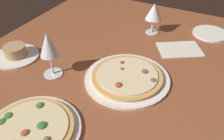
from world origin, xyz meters
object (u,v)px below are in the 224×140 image
object	(u,v)px
ramekin_on_saucer	(16,53)
side_plate	(210,33)
wine_glass_far	(154,12)
wine_glass_near	(48,46)
pizza_main	(127,77)
paper_menu	(180,49)
pizza_side	(32,130)

from	to	relation	value
ramekin_on_saucer	side_plate	bearing A→B (deg)	-50.00
side_plate	ramekin_on_saucer	bearing A→B (deg)	130.00
wine_glass_far	wine_glass_near	world-z (taller)	wine_glass_near
pizza_main	ramekin_on_saucer	size ratio (longest dim) A/B	1.68
pizza_main	paper_menu	xyz separation A→B (cm)	(29.93, -11.94, -1.00)
ramekin_on_saucer	pizza_side	bearing A→B (deg)	-129.19
pizza_main	paper_menu	bearing A→B (deg)	-21.74
wine_glass_far	ramekin_on_saucer	bearing A→B (deg)	137.03
pizza_main	side_plate	xyz separation A→B (cm)	(50.80, -21.56, -0.70)
pizza_side	side_plate	bearing A→B (deg)	-22.85
ramekin_on_saucer	wine_glass_far	world-z (taller)	wine_glass_far
paper_menu	wine_glass_near	bearing A→B (deg)	103.45
ramekin_on_saucer	paper_menu	size ratio (longest dim) A/B	1.02
pizza_main	wine_glass_far	xyz separation A→B (cm)	(39.14, 4.55, 9.59)
ramekin_on_saucer	wine_glass_near	distance (cm)	24.08
pizza_main	side_plate	distance (cm)	55.19
ramekin_on_saucer	paper_menu	xyz separation A→B (cm)	(37.71, -60.18, -1.74)
wine_glass_far	paper_menu	world-z (taller)	wine_glass_far
ramekin_on_saucer	wine_glass_far	bearing A→B (deg)	-42.97
ramekin_on_saucer	wine_glass_far	size ratio (longest dim) A/B	1.26
pizza_main	paper_menu	distance (cm)	32.24
ramekin_on_saucer	wine_glass_far	xyz separation A→B (cm)	(46.92, -43.70, 8.85)
side_plate	paper_menu	world-z (taller)	side_plate
pizza_main	pizza_side	size ratio (longest dim) A/B	1.10
pizza_main	side_plate	bearing A→B (deg)	-23.00
side_plate	paper_menu	size ratio (longest dim) A/B	0.90
pizza_main	ramekin_on_saucer	world-z (taller)	ramekin_on_saucer
wine_glass_near	side_plate	size ratio (longest dim) A/B	1.07
side_plate	wine_glass_far	bearing A→B (deg)	114.05
side_plate	paper_menu	bearing A→B (deg)	155.23
wine_glass_far	pizza_main	bearing A→B (deg)	-173.37
wine_glass_far	side_plate	world-z (taller)	wine_glass_far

